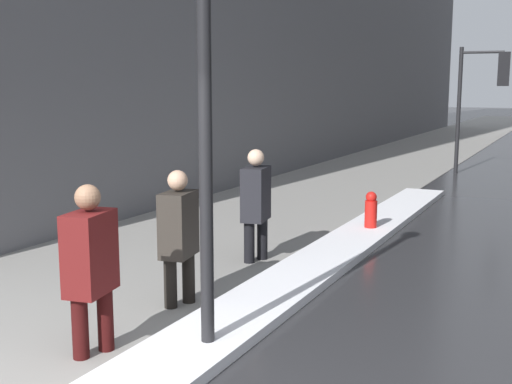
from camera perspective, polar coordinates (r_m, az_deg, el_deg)
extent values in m
cube|color=gray|center=(19.08, 10.50, 1.99)|extent=(4.00, 80.00, 0.01)
cube|color=white|center=(9.21, 7.03, -5.33)|extent=(0.83, 12.04, 0.11)
cylinder|color=black|center=(5.52, -4.51, 4.47)|extent=(0.12, 0.12, 3.80)
cylinder|color=black|center=(18.66, 17.56, 6.87)|extent=(0.11, 0.11, 3.46)
cylinder|color=black|center=(18.66, 19.52, 11.63)|extent=(1.10, 0.20, 0.07)
cube|color=black|center=(18.64, 21.16, 10.16)|extent=(0.32, 0.23, 0.90)
sphere|color=red|center=(18.77, 21.21, 11.03)|extent=(0.19, 0.19, 0.19)
sphere|color=orange|center=(18.76, 21.16, 10.15)|extent=(0.19, 0.19, 0.19)
sphere|color=green|center=(18.76, 21.10, 9.27)|extent=(0.19, 0.19, 0.19)
cylinder|color=#340C0C|center=(6.00, -13.28, -9.94)|extent=(0.14, 0.14, 0.83)
cylinder|color=#340C0C|center=(5.88, -15.41, -10.44)|extent=(0.14, 0.14, 0.83)
cube|color=#561414|center=(5.79, -14.54, -5.25)|extent=(0.38, 0.54, 0.72)
sphere|color=#8C664C|center=(5.69, -14.74, -0.45)|extent=(0.22, 0.22, 0.22)
cylinder|color=black|center=(7.13, -6.03, -6.74)|extent=(0.14, 0.14, 0.80)
cylinder|color=black|center=(6.99, -7.63, -7.12)|extent=(0.14, 0.14, 0.80)
cube|color=#2D2823|center=(6.93, -6.90, -2.86)|extent=(0.37, 0.53, 0.70)
sphere|color=tan|center=(6.85, -6.98, 1.04)|extent=(0.22, 0.22, 0.22)
cylinder|color=black|center=(8.85, 0.57, -3.45)|extent=(0.15, 0.15, 0.83)
cylinder|color=black|center=(8.67, -0.61, -3.72)|extent=(0.15, 0.15, 0.83)
cube|color=black|center=(8.66, -0.01, -0.16)|extent=(0.38, 0.55, 0.73)
sphere|color=beige|center=(8.59, -0.01, 3.08)|extent=(0.22, 0.22, 0.22)
cube|color=black|center=(9.02, 0.61, -0.79)|extent=(0.14, 0.23, 0.28)
cylinder|color=red|center=(10.62, 10.16, -2.23)|extent=(0.20, 0.20, 0.55)
sphere|color=red|center=(10.56, 10.21, -0.44)|extent=(0.18, 0.18, 0.18)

